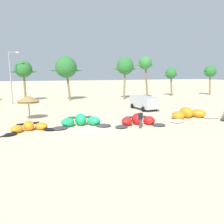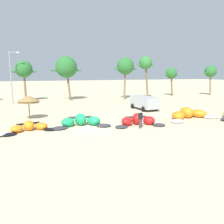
{
  "view_description": "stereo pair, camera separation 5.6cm",
  "coord_description": "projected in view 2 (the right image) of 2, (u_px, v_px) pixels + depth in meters",
  "views": [
    {
      "loc": [
        -4.87,
        -18.85,
        5.0
      ],
      "look_at": [
        2.66,
        2.0,
        1.0
      ],
      "focal_mm": 34.67,
      "sensor_mm": 36.0,
      "label": 1
    },
    {
      "loc": [
        -4.82,
        -18.87,
        5.0
      ],
      "look_at": [
        2.66,
        2.0,
        1.0
      ],
      "focal_mm": 34.67,
      "sensor_mm": 36.0,
      "label": 2
    }
  ],
  "objects": [
    {
      "name": "lamppost_west_center",
      "position": [
        12.0,
        75.0,
        35.05
      ],
      "size": [
        1.64,
        0.24,
        8.44
      ],
      "color": "gray",
      "rests_on": "ground"
    },
    {
      "name": "palm_right",
      "position": [
        171.0,
        74.0,
        47.22
      ],
      "size": [
        3.63,
        2.42,
        6.18
      ],
      "color": "brown",
      "rests_on": "ground"
    },
    {
      "name": "kite_center",
      "position": [
        138.0,
        121.0,
        21.03
      ],
      "size": [
        5.15,
        2.71,
        1.13
      ],
      "color": "#333338",
      "rests_on": "ground"
    },
    {
      "name": "palm_right_of_gap",
      "position": [
        146.0,
        64.0,
        42.19
      ],
      "size": [
        3.86,
        2.57,
        8.25
      ],
      "color": "brown",
      "rests_on": "ground"
    },
    {
      "name": "palm_center_right",
      "position": [
        125.0,
        67.0,
        40.79
      ],
      "size": [
        4.85,
        3.23,
        7.92
      ],
      "color": "#7F6647",
      "rests_on": "ground"
    },
    {
      "name": "palm_center_left",
      "position": [
        66.0,
        67.0,
        38.73
      ],
      "size": [
        5.76,
        3.84,
        7.98
      ],
      "color": "brown",
      "rests_on": "ground"
    },
    {
      "name": "kite_left",
      "position": [
        29.0,
        127.0,
        18.93
      ],
      "size": [
        4.7,
        2.56,
        0.85
      ],
      "color": "black",
      "rests_on": "ground"
    },
    {
      "name": "person_near_kites",
      "position": [
        140.0,
        119.0,
        19.74
      ],
      "size": [
        0.36,
        0.24,
        1.62
      ],
      "color": "#383842",
      "rests_on": "ground"
    },
    {
      "name": "beach_umbrella_middle",
      "position": [
        29.0,
        99.0,
        23.38
      ],
      "size": [
        2.33,
        2.33,
        2.63
      ],
      "color": "brown",
      "rests_on": "ground"
    },
    {
      "name": "kite_right_of_center",
      "position": [
        188.0,
        114.0,
        24.18
      ],
      "size": [
        6.9,
        3.45,
        1.21
      ],
      "color": "white",
      "rests_on": "ground"
    },
    {
      "name": "parked_van",
      "position": [
        144.0,
        102.0,
        29.97
      ],
      "size": [
        2.42,
        4.8,
        1.84
      ],
      "color": "#B2B7BC",
      "rests_on": "ground"
    },
    {
      "name": "kite_left_of_center",
      "position": [
        81.0,
        121.0,
        20.73
      ],
      "size": [
        5.76,
        2.88,
        1.14
      ],
      "color": "#333338",
      "rests_on": "ground"
    },
    {
      "name": "palm_rightmost",
      "position": [
        211.0,
        72.0,
        48.46
      ],
      "size": [
        3.93,
        2.62,
        6.7
      ],
      "color": "#7F6647",
      "rests_on": "ground"
    },
    {
      "name": "ground_plane",
      "position": [
        92.0,
        128.0,
        19.97
      ],
      "size": [
        260.0,
        260.0,
        0.0
      ],
      "primitive_type": "plane",
      "color": "beige"
    },
    {
      "name": "palm_left_of_gap",
      "position": [
        24.0,
        70.0,
        37.68
      ],
      "size": [
        4.4,
        2.93,
        7.15
      ],
      "color": "brown",
      "rests_on": "ground"
    }
  ]
}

